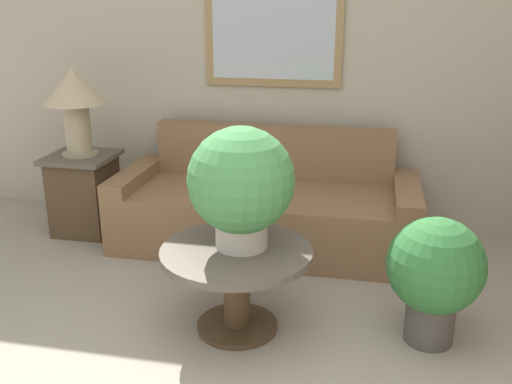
{
  "coord_description": "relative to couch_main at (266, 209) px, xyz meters",
  "views": [
    {
      "loc": [
        0.43,
        -1.64,
        1.79
      ],
      "look_at": [
        -0.28,
        1.78,
        0.59
      ],
      "focal_mm": 40.0,
      "sensor_mm": 36.0,
      "label": 1
    }
  ],
  "objects": [
    {
      "name": "potted_plant_on_table",
      "position": [
        0.08,
        -1.16,
        0.57
      ],
      "size": [
        0.57,
        0.57,
        0.67
      ],
      "color": "beige",
      "rests_on": "coffee_table"
    },
    {
      "name": "side_table",
      "position": [
        -1.45,
        -0.05,
        0.04
      ],
      "size": [
        0.5,
        0.5,
        0.63
      ],
      "color": "#4C3823",
      "rests_on": "ground_plane"
    },
    {
      "name": "couch_main",
      "position": [
        0.0,
        0.0,
        0.0
      ],
      "size": [
        2.21,
        0.88,
        0.85
      ],
      "color": "brown",
      "rests_on": "ground_plane"
    },
    {
      "name": "coffee_table",
      "position": [
        0.06,
        -1.2,
        0.08
      ],
      "size": [
        0.83,
        0.83,
        0.49
      ],
      "color": "#4C3823",
      "rests_on": "ground_plane"
    },
    {
      "name": "table_lamp",
      "position": [
        -1.45,
        -0.05,
        0.81
      ],
      "size": [
        0.46,
        0.46,
        0.66
      ],
      "color": "tan",
      "rests_on": "side_table"
    },
    {
      "name": "potted_plant_floor",
      "position": [
        1.11,
        -1.1,
        0.14
      ],
      "size": [
        0.52,
        0.52,
        0.71
      ],
      "color": "#4C4742",
      "rests_on": "ground_plane"
    },
    {
      "name": "wall_back",
      "position": [
        0.3,
        0.55,
        1.03
      ],
      "size": [
        7.29,
        0.09,
        2.6
      ],
      "color": "#B2A893",
      "rests_on": "ground_plane"
    }
  ]
}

